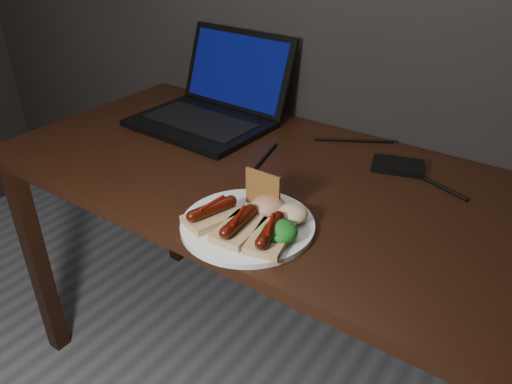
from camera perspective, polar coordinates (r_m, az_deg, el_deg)
The scene contains 12 objects.
desk at distance 1.29m, azimuth 0.94°, elevation -1.00°, with size 1.40×0.70×0.75m.
laptop at distance 1.54m, azimuth -4.96°, elevation 9.91°, with size 0.40×0.38×0.25m.
hard_drive at distance 1.30m, azimuth 15.88°, elevation 2.89°, with size 0.13×0.08×0.02m, color black.
desk_cables at distance 1.37m, azimuth 3.82°, elevation 5.24°, with size 0.90×0.38×0.01m.
plate at distance 1.03m, azimuth -0.96°, elevation -3.77°, with size 0.28×0.28×0.01m, color white.
bread_sausage_left at distance 1.03m, azimuth -5.01°, elevation -2.44°, with size 0.10×0.13×0.04m.
bread_sausage_center at distance 0.99m, azimuth -2.00°, elevation -3.90°, with size 0.08×0.12×0.04m.
bread_sausage_right at distance 0.96m, azimuth 1.63°, elevation -4.89°, with size 0.09×0.13×0.04m.
crispbread at distance 1.05m, azimuth 0.79°, elevation 0.21°, with size 0.09×0.01×0.09m, color #AC6C2F.
salad_greens at distance 0.97m, azimuth 2.76°, elevation -4.52°, with size 0.07×0.07×0.04m, color #156213.
salsa_mound at distance 1.04m, azimuth 1.41°, elevation -1.56°, with size 0.07×0.07×0.04m, color maroon.
coleslaw_mound at distance 1.02m, azimuth 4.20°, elevation -2.47°, with size 0.06×0.06×0.04m, color beige.
Camera 1 is at (0.62, 0.47, 1.33)m, focal length 35.00 mm.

